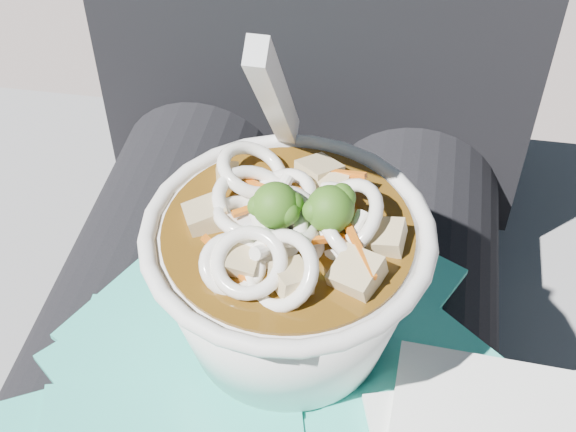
% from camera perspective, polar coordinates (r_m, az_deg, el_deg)
% --- Properties ---
extents(lap, '(0.32, 0.48, 0.14)m').
position_cam_1_polar(lap, '(0.53, -2.82, -14.15)').
color(lap, black).
rests_on(lap, stone_ledge).
extents(person_body, '(0.34, 0.94, 1.01)m').
position_cam_1_polar(person_body, '(0.57, -0.90, -5.03)').
color(person_body, black).
rests_on(person_body, ground).
extents(plastic_bag, '(0.31, 0.35, 0.01)m').
position_cam_1_polar(plastic_bag, '(0.45, -2.38, -12.33)').
color(plastic_bag, '#2BB5A1').
rests_on(plastic_bag, lap).
extents(udon_bowl, '(0.18, 0.18, 0.20)m').
position_cam_1_polar(udon_bowl, '(0.43, 0.01, -3.78)').
color(udon_bowl, white).
rests_on(udon_bowl, plastic_bag).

